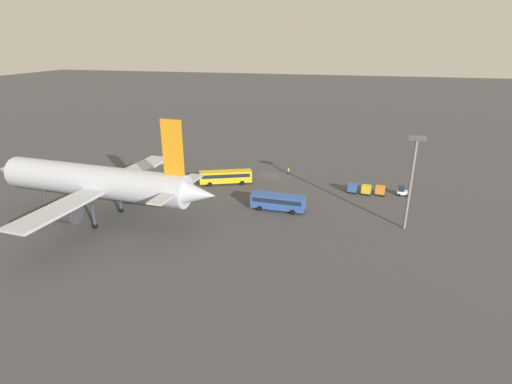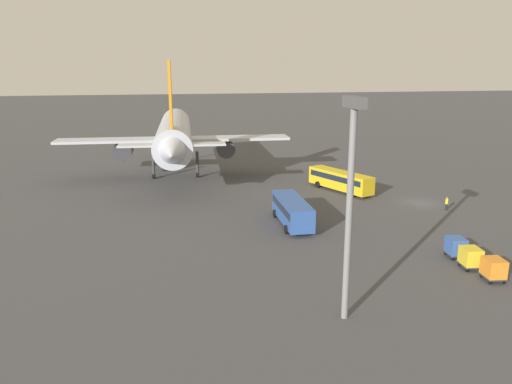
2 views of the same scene
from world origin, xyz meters
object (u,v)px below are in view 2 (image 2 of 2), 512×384
object	(u,v)px
shuttle_bus_far	(292,210)
cargo_cart_blue	(456,246)
airplane	(174,135)
cargo_cart_orange	(494,268)
shuttle_bus_near	(340,179)
worker_person	(447,204)
cargo_cart_yellow	(471,257)

from	to	relation	value
shuttle_bus_far	cargo_cart_blue	bearing A→B (deg)	-134.51
airplane	cargo_cart_orange	xyz separation A→B (m)	(-50.06, -25.22, -6.12)
airplane	shuttle_bus_far	world-z (taller)	airplane
shuttle_bus_near	cargo_cart_orange	size ratio (longest dim) A/B	5.41
airplane	shuttle_bus_far	distance (m)	33.33
airplane	cargo_cart_blue	xyz separation A→B (m)	(-44.34, -25.23, -6.12)
airplane	worker_person	size ratio (longest dim) A/B	26.56
airplane	cargo_cart_yellow	distance (m)	53.72
cargo_cart_orange	shuttle_bus_far	bearing A→B (deg)	33.63
worker_person	cargo_cart_blue	bearing A→B (deg)	150.32
cargo_cart_orange	cargo_cart_yellow	distance (m)	2.88
shuttle_bus_far	cargo_cart_yellow	xyz separation A→B (m)	(-16.67, -12.67, -0.68)
shuttle_bus_near	shuttle_bus_far	distance (m)	18.77
airplane	worker_person	world-z (taller)	airplane
shuttle_bus_near	cargo_cart_orange	world-z (taller)	shuttle_bus_near
shuttle_bus_far	cargo_cart_orange	xyz separation A→B (m)	(-19.53, -12.99, -0.68)
airplane	cargo_cart_blue	bearing A→B (deg)	-146.43
cargo_cart_orange	cargo_cart_yellow	xyz separation A→B (m)	(2.86, 0.32, 0.00)
shuttle_bus_far	worker_person	xyz separation A→B (m)	(1.74, -21.86, -1.00)
worker_person	cargo_cart_yellow	distance (m)	20.58
airplane	cargo_cart_orange	distance (m)	56.39
airplane	cargo_cart_blue	distance (m)	51.39
shuttle_bus_far	shuttle_bus_near	bearing A→B (deg)	-36.83
shuttle_bus_far	cargo_cart_yellow	bearing A→B (deg)	-140.54
shuttle_bus_far	cargo_cart_blue	size ratio (longest dim) A/B	4.78
shuttle_bus_far	cargo_cart_orange	bearing A→B (deg)	-144.14
shuttle_bus_near	worker_person	world-z (taller)	shuttle_bus_near
shuttle_bus_far	airplane	bearing A→B (deg)	24.07
cargo_cart_orange	shuttle_bus_near	bearing A→B (deg)	1.95
shuttle_bus_far	cargo_cart_yellow	world-z (taller)	shuttle_bus_far
cargo_cart_orange	cargo_cart_blue	bearing A→B (deg)	-0.10
airplane	shuttle_bus_far	size ratio (longest dim) A/B	4.39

